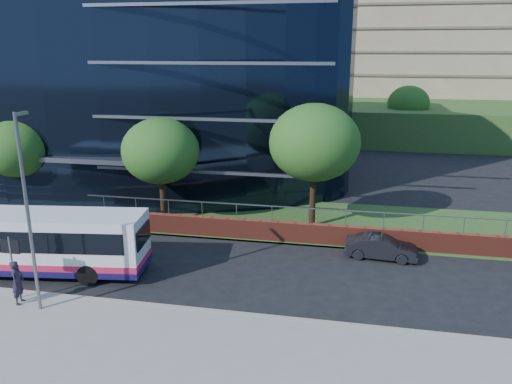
% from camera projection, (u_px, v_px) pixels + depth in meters
% --- Properties ---
extents(far_forecourt, '(50.00, 8.00, 0.10)m').
position_uv_depth(far_forecourt, '(0.00, 201.00, 35.08)').
color(far_forecourt, gray).
rests_on(far_forecourt, ground).
extents(grass_verge, '(36.00, 8.00, 0.12)m').
position_uv_depth(grass_verge, '(448.00, 230.00, 29.48)').
color(grass_verge, '#2D511E').
rests_on(grass_verge, ground).
extents(glass_office, '(44.00, 23.10, 16.00)m').
position_uv_depth(glass_office, '(87.00, 78.00, 41.81)').
color(glass_office, black).
rests_on(glass_office, ground).
extents(retaining_wall, '(34.00, 0.40, 2.11)m').
position_uv_depth(retaining_wall, '(383.00, 239.00, 26.59)').
color(retaining_wall, maroon).
rests_on(retaining_wall, ground).
extents(apartment_block, '(60.00, 42.00, 30.00)m').
position_uv_depth(apartment_block, '(461.00, 44.00, 68.53)').
color(apartment_block, '#2D511E').
rests_on(apartment_block, ground).
extents(street_sign, '(0.85, 0.09, 2.80)m').
position_uv_depth(street_sign, '(11.00, 255.00, 20.68)').
color(street_sign, slate).
rests_on(street_sign, pavement_near).
extents(tree_far_b, '(4.29, 4.29, 6.05)m').
position_uv_depth(tree_far_b, '(17.00, 149.00, 31.96)').
color(tree_far_b, black).
rests_on(tree_far_b, ground).
extents(tree_far_c, '(4.62, 4.62, 6.51)m').
position_uv_depth(tree_far_c, '(161.00, 151.00, 29.54)').
color(tree_far_c, black).
rests_on(tree_far_c, ground).
extents(tree_far_d, '(5.28, 5.28, 7.44)m').
position_uv_depth(tree_far_d, '(314.00, 143.00, 28.62)').
color(tree_far_d, black).
rests_on(tree_far_d, ground).
extents(tree_dist_e, '(4.62, 4.62, 6.51)m').
position_uv_depth(tree_dist_e, '(408.00, 103.00, 55.60)').
color(tree_dist_e, black).
rests_on(tree_dist_e, ground).
extents(streetlight_east, '(0.15, 0.77, 8.00)m').
position_uv_depth(streetlight_east, '(28.00, 209.00, 19.21)').
color(streetlight_east, slate).
rests_on(streetlight_east, pavement_near).
extents(city_bus, '(11.28, 3.98, 2.99)m').
position_uv_depth(city_bus, '(31.00, 242.00, 23.58)').
color(city_bus, silver).
rests_on(city_bus, ground).
extents(parked_car, '(3.74, 1.57, 1.20)m').
position_uv_depth(parked_car, '(381.00, 247.00, 25.49)').
color(parked_car, black).
rests_on(parked_car, ground).
extents(pedestrian, '(0.58, 0.77, 1.89)m').
position_uv_depth(pedestrian, '(18.00, 282.00, 20.58)').
color(pedestrian, '#231D2C').
rests_on(pedestrian, pavement_near).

